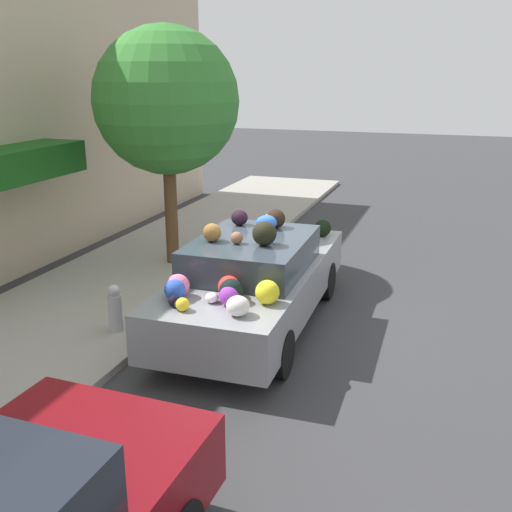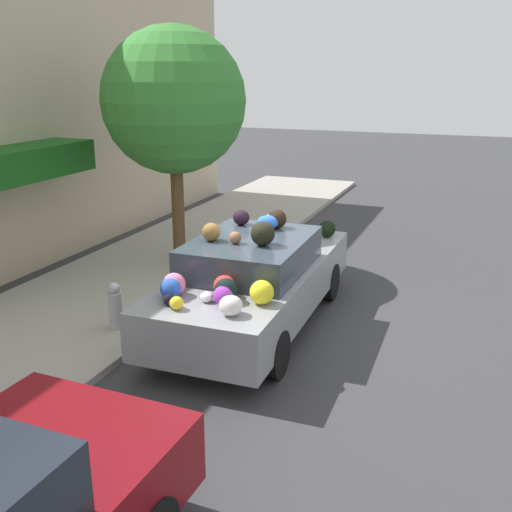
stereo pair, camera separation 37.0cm
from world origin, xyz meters
name	(u,v)px [view 2 (the right image)]	position (x,y,z in m)	size (l,w,h in m)	color
ground_plane	(251,324)	(0.00, 0.00, 0.00)	(60.00, 60.00, 0.00)	#38383A
sidewalk_curb	(103,297)	(0.00, 2.70, 0.05)	(24.00, 3.20, 0.11)	#9E998E
street_tree	(174,101)	(2.12, 2.38, 3.15)	(2.66, 2.66, 4.39)	brown
fire_hydrant	(115,306)	(-1.09, 1.68, 0.45)	(0.20, 0.20, 0.70)	#B2B2B7
art_car	(255,278)	(-0.06, -0.08, 0.76)	(4.63, 1.86, 1.75)	gray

